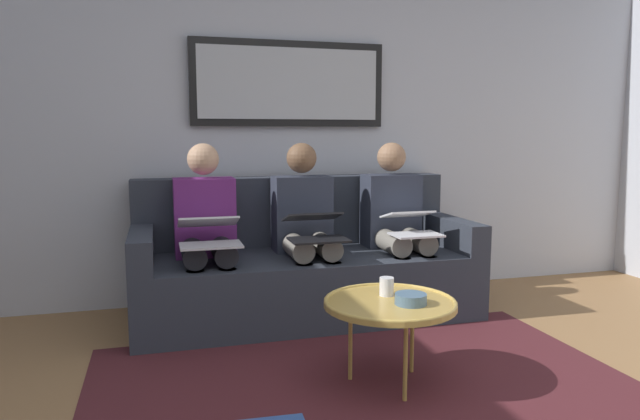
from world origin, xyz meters
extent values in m
cube|color=#B7BCC6|center=(0.00, -2.60, 1.30)|extent=(6.00, 0.12, 2.60)
cube|color=#4C1E23|center=(0.00, -0.85, 0.00)|extent=(2.60, 1.80, 0.01)
cube|color=#2D333D|center=(0.00, -2.05, 0.21)|extent=(2.20, 0.90, 0.42)
cube|color=#2D333D|center=(0.00, -2.40, 0.66)|extent=(2.20, 0.20, 0.48)
cube|color=#2D333D|center=(-1.03, -2.05, 0.52)|extent=(0.14, 0.90, 0.20)
cube|color=#2D333D|center=(1.03, -2.05, 0.52)|extent=(0.14, 0.90, 0.20)
cube|color=black|center=(0.00, -2.51, 1.55)|extent=(1.39, 0.04, 0.60)
cube|color=#B2B7BC|center=(0.00, -2.48, 1.55)|extent=(1.29, 0.01, 0.50)
cylinder|color=tan|center=(-0.12, -0.90, 0.40)|extent=(0.63, 0.63, 0.03)
torus|color=tan|center=(-0.12, -0.90, 0.41)|extent=(0.63, 0.63, 0.02)
cylinder|color=#B28E42|center=(-0.12, -0.71, 0.19)|extent=(0.02, 0.02, 0.39)
cylinder|color=#B28E42|center=(-0.28, -0.99, 0.19)|extent=(0.02, 0.02, 0.39)
cylinder|color=#B28E42|center=(0.05, -0.99, 0.19)|extent=(0.02, 0.02, 0.39)
cylinder|color=silver|center=(-0.14, -1.00, 0.46)|extent=(0.07, 0.07, 0.09)
cylinder|color=slate|center=(-0.19, -0.83, 0.44)|extent=(0.15, 0.15, 0.05)
cube|color=#2D3342|center=(-0.64, -2.15, 0.67)|extent=(0.38, 0.22, 0.50)
sphere|color=#997051|center=(-0.64, -2.15, 1.04)|extent=(0.20, 0.20, 0.20)
cylinder|color=gray|center=(-0.73, -1.94, 0.49)|extent=(0.14, 0.42, 0.14)
cylinder|color=gray|center=(-0.55, -1.94, 0.49)|extent=(0.14, 0.42, 0.14)
cylinder|color=gray|center=(-0.73, -1.73, 0.21)|extent=(0.11, 0.11, 0.42)
cylinder|color=gray|center=(-0.55, -1.73, 0.21)|extent=(0.11, 0.11, 0.42)
cube|color=white|center=(-0.64, -1.73, 0.57)|extent=(0.30, 0.22, 0.01)
cube|color=white|center=(-0.64, -1.87, 0.68)|extent=(0.30, 0.21, 0.07)
cube|color=#A5C6EA|center=(-0.64, -1.86, 0.68)|extent=(0.27, 0.19, 0.05)
cube|color=#2D3342|center=(0.00, -2.15, 0.67)|extent=(0.38, 0.22, 0.50)
sphere|color=brown|center=(0.00, -2.15, 1.04)|extent=(0.20, 0.20, 0.20)
cylinder|color=gray|center=(-0.09, -1.94, 0.49)|extent=(0.14, 0.42, 0.14)
cylinder|color=gray|center=(0.09, -1.94, 0.49)|extent=(0.14, 0.42, 0.14)
cylinder|color=gray|center=(-0.09, -1.73, 0.21)|extent=(0.11, 0.11, 0.42)
cylinder|color=gray|center=(0.09, -1.73, 0.21)|extent=(0.11, 0.11, 0.42)
cube|color=black|center=(0.00, -1.73, 0.57)|extent=(0.35, 0.23, 0.01)
cube|color=black|center=(0.00, -1.88, 0.68)|extent=(0.35, 0.23, 0.08)
cube|color=#A5C6EA|center=(0.00, -1.88, 0.69)|extent=(0.31, 0.20, 0.06)
cube|color=#66236B|center=(0.64, -2.15, 0.67)|extent=(0.38, 0.22, 0.50)
sphere|color=tan|center=(0.64, -2.15, 1.04)|extent=(0.20, 0.20, 0.20)
cylinder|color=#232328|center=(0.55, -1.94, 0.49)|extent=(0.14, 0.42, 0.14)
cylinder|color=#232328|center=(0.73, -1.94, 0.49)|extent=(0.14, 0.42, 0.14)
cylinder|color=#232328|center=(0.55, -1.73, 0.21)|extent=(0.11, 0.11, 0.42)
cylinder|color=#232328|center=(0.73, -1.73, 0.21)|extent=(0.11, 0.11, 0.42)
cube|color=silver|center=(0.64, -1.73, 0.57)|extent=(0.35, 0.23, 0.01)
cube|color=silver|center=(0.64, -1.88, 0.68)|extent=(0.35, 0.22, 0.09)
cube|color=#A5C6EA|center=(0.64, -1.88, 0.68)|extent=(0.31, 0.19, 0.07)
camera|label=1|loc=(0.92, 1.56, 1.19)|focal=32.35mm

